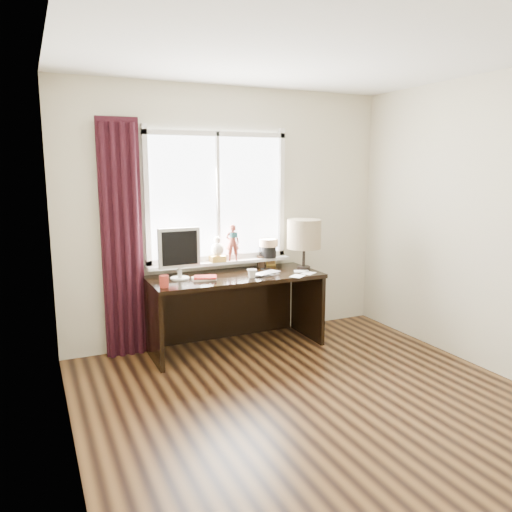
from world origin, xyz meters
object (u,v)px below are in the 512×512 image
monitor (179,250)px  table_lamp (304,235)px  red_cup (164,281)px  laptop (267,273)px  mug (252,273)px  desk (232,297)px

monitor → table_lamp: (1.30, -0.09, 0.09)m
red_cup → monitor: 0.41m
laptop → mug: bearing=179.5°
mug → monitor: bearing=158.8°
laptop → mug: mug is taller
mug → red_cup: red_cup is taller
desk → red_cup: bearing=-158.7°
monitor → red_cup: bearing=-130.0°
laptop → monitor: size_ratio=0.62×
desk → table_lamp: (0.76, -0.12, 0.61)m
red_cup → desk: 0.87m
mug → monitor: monitor is taller
desk → table_lamp: 0.98m
red_cup → desk: bearing=21.3°
mug → red_cup: 0.86m
mug → table_lamp: table_lamp is taller
laptop → table_lamp: table_lamp is taller
mug → red_cup: (-0.86, -0.01, 0.01)m
monitor → table_lamp: table_lamp is taller
red_cup → table_lamp: table_lamp is taller
laptop → monitor: bearing=145.9°
laptop → red_cup: red_cup is taller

